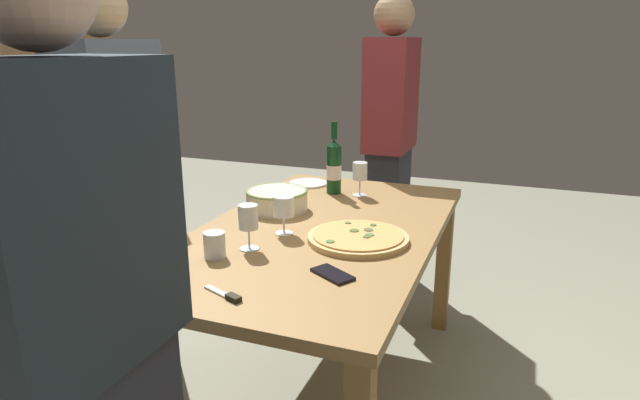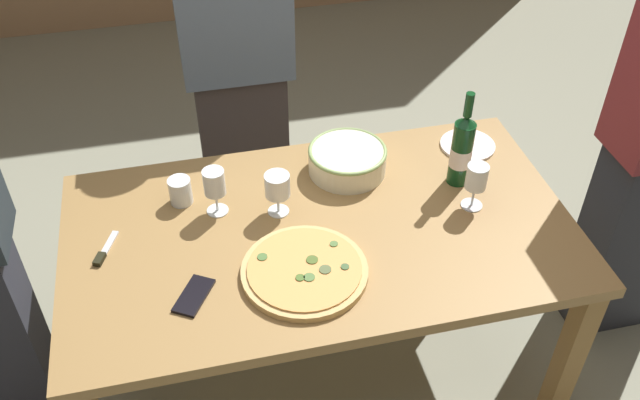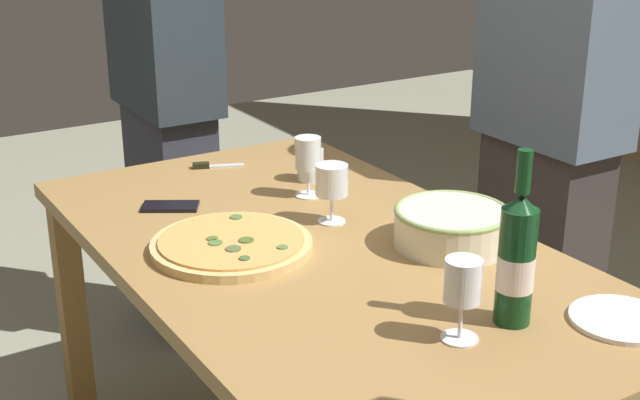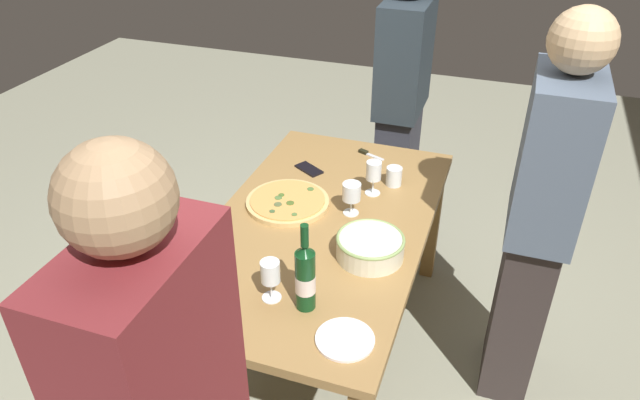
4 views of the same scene
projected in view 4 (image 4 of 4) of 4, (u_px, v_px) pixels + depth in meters
ground_plane at (320, 347)px, 2.90m from camera, size 8.00×8.00×0.00m
dining_table at (320, 240)px, 2.55m from camera, size 1.60×0.90×0.75m
pizza at (288, 202)px, 2.62m from camera, size 0.37×0.37×0.03m
serving_bowl at (370, 246)px, 2.28m from camera, size 0.27×0.27×0.09m
wine_bottle at (305, 277)px, 1.99m from camera, size 0.07×0.07×0.35m
wine_glass_near_pizza at (374, 173)px, 2.64m from camera, size 0.07×0.07×0.16m
wine_glass_by_bottle at (352, 193)px, 2.51m from camera, size 0.08×0.08×0.15m
wine_glass_far_left at (270, 274)px, 2.04m from camera, size 0.07×0.07×0.16m
cup_amber at (394, 176)px, 2.75m from camera, size 0.07×0.07×0.09m
side_plate at (345, 339)px, 1.92m from camera, size 0.20×0.20×0.01m
cell_phone at (309, 169)px, 2.88m from camera, size 0.13×0.16×0.01m
pizza_knife at (368, 154)px, 3.02m from camera, size 0.08×0.15×0.02m
person_guest_left at (401, 106)px, 3.34m from camera, size 0.45×0.24×1.66m
person_guest_right at (539, 221)px, 2.31m from camera, size 0.42×0.24×1.70m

